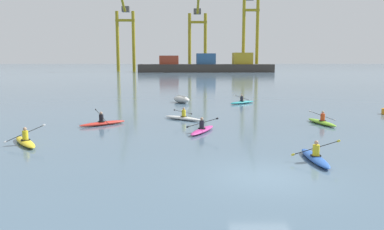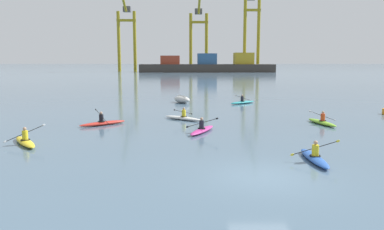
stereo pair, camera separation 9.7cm
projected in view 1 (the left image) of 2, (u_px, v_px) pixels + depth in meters
The scene contains 13 objects.
ground_plane at pixel (265, 177), 14.69m from camera, with size 800.00×800.00×0.00m, color slate.
container_barge at pixel (207, 66), 138.25m from camera, with size 48.65×8.92×7.00m.
gantry_crane_west at pixel (125, 29), 141.45m from camera, with size 7.22×20.45×31.28m.
gantry_crane_west_mid at pixel (197, 32), 146.09m from camera, with size 7.31×16.98×28.65m.
gantry_crane_east_mid at pixel (251, 23), 142.17m from camera, with size 6.40×20.05×35.82m.
capsized_dinghy at pixel (182, 99), 39.84m from camera, with size 2.29×2.79×0.76m.
kayak_red at pixel (103, 123), 26.20m from camera, with size 3.07×2.54×1.09m.
kayak_yellow at pixel (25, 141), 20.25m from camera, with size 2.43×3.14×1.03m.
kayak_blue at pixel (315, 157), 16.96m from camera, with size 2.21×3.40×0.99m.
kayak_lime at pixel (322, 122), 26.63m from camera, with size 2.15×3.45×1.04m.
kayak_magenta at pixel (202, 130), 23.63m from camera, with size 2.01×3.34×1.02m.
kayak_white at pixel (183, 118), 28.53m from camera, with size 3.02×2.60×0.95m.
kayak_teal at pixel (242, 102), 39.09m from camera, with size 3.04×2.58×0.95m.
Camera 1 is at (-3.17, -14.11, 4.50)m, focal length 35.45 mm.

